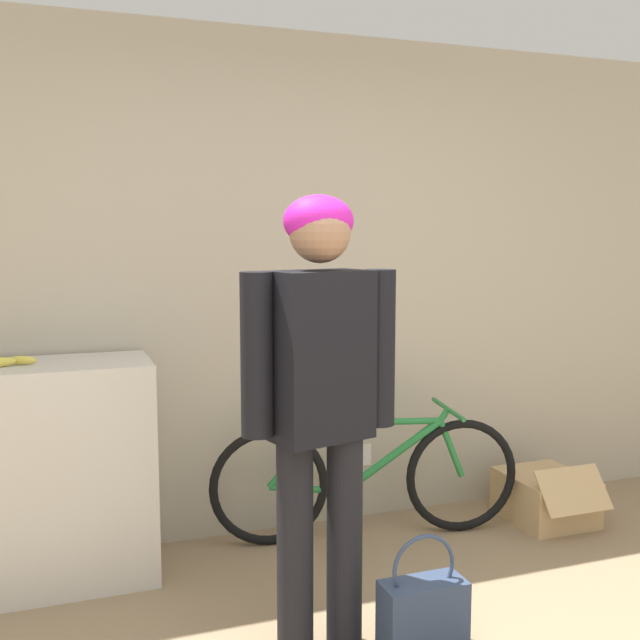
% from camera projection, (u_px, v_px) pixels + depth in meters
% --- Properties ---
extents(wall_back, '(8.00, 0.07, 2.60)m').
position_uv_depth(wall_back, '(266.00, 287.00, 3.90)').
color(wall_back, '#B7AD99').
rests_on(wall_back, ground_plane).
extents(side_shelf, '(0.92, 0.47, 1.01)m').
position_uv_depth(side_shelf, '(48.00, 474.00, 3.35)').
color(side_shelf, beige).
rests_on(side_shelf, ground_plane).
extents(person, '(0.59, 0.30, 1.72)m').
position_uv_depth(person, '(320.00, 382.00, 2.74)').
color(person, black).
rests_on(person, ground_plane).
extents(bicycle, '(1.61, 0.46, 0.68)m').
position_uv_depth(bicycle, '(367.00, 476.00, 3.86)').
color(bicycle, black).
rests_on(bicycle, ground_plane).
extents(handbag, '(0.33, 0.15, 0.46)m').
position_uv_depth(handbag, '(423.00, 613.00, 2.83)').
color(handbag, '#334260').
rests_on(handbag, ground_plane).
extents(cardboard_box, '(0.41, 0.55, 0.35)m').
position_uv_depth(cardboard_box, '(546.00, 497.00, 4.13)').
color(cardboard_box, tan).
rests_on(cardboard_box, ground_plane).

